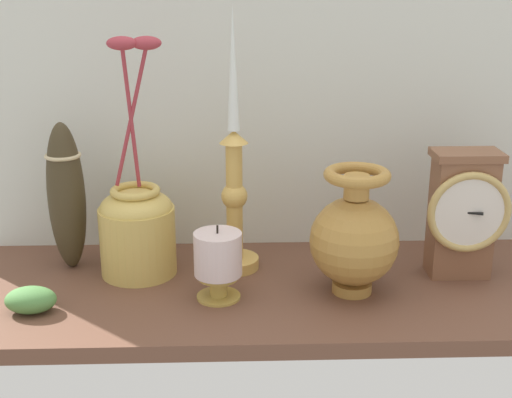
# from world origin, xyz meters

# --- Properties ---
(ground_plane) EXTENTS (1.00, 0.36, 0.02)m
(ground_plane) POSITION_xyz_m (0.00, 0.00, -0.01)
(ground_plane) COLOR brown
(back_wall) EXTENTS (1.20, 0.02, 0.65)m
(back_wall) POSITION_xyz_m (0.00, 0.18, 0.33)
(back_wall) COLOR silver
(back_wall) RESTS_ON ground_plane
(mantel_clock) EXTENTS (0.13, 0.08, 0.20)m
(mantel_clock) POSITION_xyz_m (0.27, 0.03, 0.10)
(mantel_clock) COLOR brown
(mantel_clock) RESTS_ON ground_plane
(candlestick_tall_left) EXTENTS (0.08, 0.08, 0.42)m
(candlestick_tall_left) POSITION_xyz_m (-0.08, 0.07, 0.13)
(candlestick_tall_left) COLOR #DBAC53
(candlestick_tall_left) RESTS_ON ground_plane
(brass_vase_bulbous) EXTENTS (0.13, 0.13, 0.19)m
(brass_vase_bulbous) POSITION_xyz_m (0.10, -0.03, 0.09)
(brass_vase_bulbous) COLOR #B4823B
(brass_vase_bulbous) RESTS_ON ground_plane
(brass_vase_jar) EXTENTS (0.12, 0.12, 0.37)m
(brass_vase_jar) POSITION_xyz_m (-0.23, 0.05, 0.08)
(brass_vase_jar) COLOR #D3B258
(brass_vase_jar) RESTS_ON ground_plane
(pillar_candle_front) EXTENTS (0.07, 0.07, 0.11)m
(pillar_candle_front) POSITION_xyz_m (-0.11, -0.04, 0.06)
(pillar_candle_front) COLOR #BC9C46
(pillar_candle_front) RESTS_ON ground_plane
(tall_ceramic_vase) EXTENTS (0.06, 0.06, 0.24)m
(tall_ceramic_vase) POSITION_xyz_m (-0.35, 0.08, 0.12)
(tall_ceramic_vase) COLOR #3E3320
(tall_ceramic_vase) RESTS_ON ground_plane
(ivy_sprig) EXTENTS (0.07, 0.05, 0.04)m
(ivy_sprig) POSITION_xyz_m (-0.37, -0.08, 0.02)
(ivy_sprig) COLOR #518A44
(ivy_sprig) RESTS_ON ground_plane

